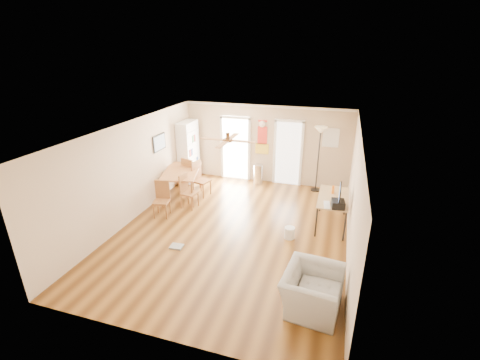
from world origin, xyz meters
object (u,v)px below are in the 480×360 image
(wastebasket_b, at_px, (327,268))
(wastebasket_a, at_px, (290,233))
(torchiere_lamp, at_px, (318,160))
(computer_desk, at_px, (332,211))
(dining_chair_right_a, at_px, (202,179))
(dining_chair_near, at_px, (161,200))
(printer, at_px, (338,204))
(armchair, at_px, (312,290))
(trash_can, at_px, (258,174))
(bookshelf, at_px, (188,151))
(dining_chair_far, at_px, (192,173))
(dining_table, at_px, (182,183))
(dining_chair_right_b, at_px, (189,191))

(wastebasket_b, bearing_deg, wastebasket_a, 129.70)
(torchiere_lamp, xyz_separation_m, computer_desk, (0.58, -2.15, -0.64))
(dining_chair_right_a, xyz_separation_m, dining_chair_near, (-0.49, -1.61, -0.04))
(dining_chair_near, bearing_deg, torchiere_lamp, 26.40)
(printer, height_order, armchair, printer)
(trash_can, relative_size, computer_desk, 0.45)
(trash_can, bearing_deg, dining_chair_right_a, -135.20)
(computer_desk, distance_m, printer, 0.76)
(torchiere_lamp, bearing_deg, bookshelf, -175.46)
(dining_chair_right_a, height_order, trash_can, dining_chair_right_a)
(dining_chair_right_a, bearing_deg, printer, -93.45)
(dining_chair_far, bearing_deg, wastebasket_a, 165.03)
(computer_desk, bearing_deg, dining_chair_right_a, 169.35)
(wastebasket_b, bearing_deg, torchiere_lamp, 98.32)
(torchiere_lamp, height_order, printer, torchiere_lamp)
(computer_desk, xyz_separation_m, armchair, (-0.18, -3.13, -0.04))
(dining_table, height_order, armchair, dining_table)
(dining_chair_near, xyz_separation_m, wastebasket_b, (4.46, -1.25, -0.34))
(dining_chair_far, relative_size, printer, 3.06)
(dining_chair_right_a, xyz_separation_m, dining_chair_far, (-0.52, 0.38, -0.01))
(dining_table, distance_m, wastebasket_a, 3.86)
(torchiere_lamp, height_order, computer_desk, torchiere_lamp)
(dining_chair_far, relative_size, torchiere_lamp, 0.51)
(dining_chair_near, xyz_separation_m, computer_desk, (4.42, 0.87, -0.09))
(dining_table, distance_m, torchiere_lamp, 4.28)
(dining_chair_right_b, height_order, wastebasket_b, dining_chair_right_b)
(torchiere_lamp, relative_size, wastebasket_a, 7.24)
(computer_desk, bearing_deg, torchiere_lamp, 105.20)
(printer, bearing_deg, dining_chair_far, 152.53)
(bookshelf, relative_size, wastebasket_a, 7.10)
(dining_table, relative_size, trash_can, 2.48)
(bookshelf, xyz_separation_m, trash_can, (2.36, 0.35, -0.68))
(dining_chair_near, distance_m, armchair, 4.81)
(bookshelf, relative_size, armchair, 1.84)
(dining_table, distance_m, dining_chair_right_a, 0.61)
(dining_chair_right_a, distance_m, wastebasket_a, 3.48)
(dining_chair_right_b, xyz_separation_m, torchiere_lamp, (3.35, 2.30, 0.55))
(trash_can, height_order, torchiere_lamp, torchiere_lamp)
(bookshelf, bearing_deg, wastebasket_b, -31.54)
(dining_chair_near, height_order, wastebasket_b, dining_chair_near)
(dining_chair_far, bearing_deg, dining_chair_right_b, 127.81)
(dining_chair_right_b, height_order, armchair, dining_chair_right_b)
(dining_chair_right_b, bearing_deg, computer_desk, -80.01)
(dining_chair_near, bearing_deg, printer, -8.02)
(dining_table, bearing_deg, armchair, -40.19)
(dining_chair_right_a, distance_m, computer_desk, 4.00)
(bookshelf, bearing_deg, printer, -18.34)
(dining_chair_right_b, distance_m, computer_desk, 3.93)
(dining_table, distance_m, computer_desk, 4.51)
(dining_chair_right_b, relative_size, armchair, 0.89)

